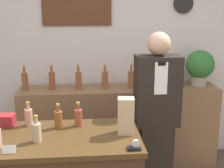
{
  "coord_description": "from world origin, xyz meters",
  "views": [
    {
      "loc": [
        -0.28,
        -1.7,
        1.9
      ],
      "look_at": [
        -0.02,
        1.14,
        1.16
      ],
      "focal_mm": 50.0,
      "sensor_mm": 36.0,
      "label": 1
    }
  ],
  "objects_px": {
    "shopkeeper": "(156,118)",
    "paper_bag": "(126,116)",
    "potted_plant": "(200,66)",
    "tape_dispenser": "(135,146)"
  },
  "relations": [
    {
      "from": "paper_bag",
      "to": "tape_dispenser",
      "type": "distance_m",
      "value": 0.31
    },
    {
      "from": "paper_bag",
      "to": "tape_dispenser",
      "type": "height_order",
      "value": "paper_bag"
    },
    {
      "from": "potted_plant",
      "to": "tape_dispenser",
      "type": "height_order",
      "value": "potted_plant"
    },
    {
      "from": "shopkeeper",
      "to": "tape_dispenser",
      "type": "bearing_deg",
      "value": -113.11
    },
    {
      "from": "potted_plant",
      "to": "paper_bag",
      "type": "distance_m",
      "value": 1.59
    },
    {
      "from": "shopkeeper",
      "to": "paper_bag",
      "type": "distance_m",
      "value": 0.67
    },
    {
      "from": "shopkeeper",
      "to": "tape_dispenser",
      "type": "xyz_separation_m",
      "value": [
        -0.34,
        -0.8,
        0.11
      ]
    },
    {
      "from": "potted_plant",
      "to": "paper_bag",
      "type": "relative_size",
      "value": 1.46
    },
    {
      "from": "potted_plant",
      "to": "shopkeeper",
      "type": "bearing_deg",
      "value": -134.28
    },
    {
      "from": "shopkeeper",
      "to": "paper_bag",
      "type": "height_order",
      "value": "shopkeeper"
    }
  ]
}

